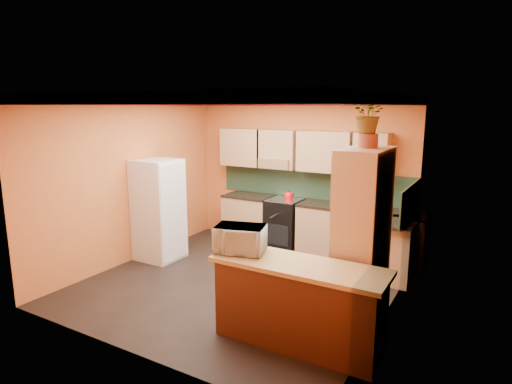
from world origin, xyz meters
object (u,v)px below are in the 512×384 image
(stove, at_px, (285,224))
(breakfast_bar, at_px, (298,306))
(microwave, at_px, (240,239))
(pantry, at_px, (362,238))
(base_cabinets_back, at_px, (316,229))
(fridge, at_px, (159,210))

(stove, height_order, breakfast_bar, stove)
(microwave, bearing_deg, stove, 89.95)
(pantry, relative_size, breakfast_bar, 1.17)
(base_cabinets_back, xyz_separation_m, fridge, (-2.23, -1.55, 0.41))
(base_cabinets_back, distance_m, stove, 0.63)
(fridge, height_order, pantry, pantry)
(pantry, bearing_deg, stove, 134.82)
(microwave, bearing_deg, base_cabinets_back, 77.85)
(base_cabinets_back, xyz_separation_m, pantry, (1.37, -2.00, 0.61))
(fridge, height_order, breakfast_bar, fridge)
(base_cabinets_back, relative_size, breakfast_bar, 2.03)
(stove, distance_m, breakfast_bar, 3.26)
(breakfast_bar, bearing_deg, fridge, 157.72)
(pantry, distance_m, microwave, 1.44)
(stove, distance_m, microwave, 3.04)
(fridge, xyz_separation_m, microwave, (2.44, -1.30, 0.23))
(fridge, relative_size, breakfast_bar, 0.94)
(fridge, bearing_deg, base_cabinets_back, 34.81)
(base_cabinets_back, height_order, pantry, pantry)
(pantry, height_order, microwave, pantry)
(fridge, height_order, microwave, fridge)
(stove, bearing_deg, base_cabinets_back, 0.00)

